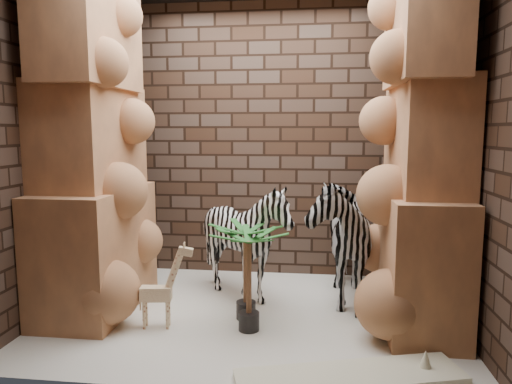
# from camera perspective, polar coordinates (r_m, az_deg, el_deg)

# --- Properties ---
(floor) EXTENTS (3.50, 3.50, 0.00)m
(floor) POSITION_cam_1_polar(r_m,az_deg,el_deg) (4.27, -0.85, -14.72)
(floor) COLOR silver
(floor) RESTS_ON ground
(wall_back) EXTENTS (3.50, 0.00, 3.50)m
(wall_back) POSITION_cam_1_polar(r_m,az_deg,el_deg) (5.20, 1.00, 6.22)
(wall_back) COLOR #332015
(wall_back) RESTS_ON ground
(wall_front) EXTENTS (3.50, 0.00, 3.50)m
(wall_front) POSITION_cam_1_polar(r_m,az_deg,el_deg) (2.73, -4.48, 5.07)
(wall_front) COLOR #332015
(wall_front) RESTS_ON ground
(wall_left) EXTENTS (0.00, 3.00, 3.00)m
(wall_left) POSITION_cam_1_polar(r_m,az_deg,el_deg) (4.54, -23.45, 5.43)
(wall_left) COLOR #332015
(wall_left) RESTS_ON ground
(wall_right) EXTENTS (0.00, 3.00, 3.00)m
(wall_right) POSITION_cam_1_polar(r_m,az_deg,el_deg) (4.10, 24.22, 5.24)
(wall_right) COLOR #332015
(wall_right) RESTS_ON ground
(rock_pillar_left) EXTENTS (0.68, 1.30, 3.00)m
(rock_pillar_left) POSITION_cam_1_polar(r_m,az_deg,el_deg) (4.37, -19.47, 5.56)
(rock_pillar_left) COLOR tan
(rock_pillar_left) RESTS_ON floor
(rock_pillar_right) EXTENTS (0.58, 1.25, 3.00)m
(rock_pillar_right) POSITION_cam_1_polar(r_m,az_deg,el_deg) (4.02, 19.70, 5.42)
(rock_pillar_right) COLOR tan
(rock_pillar_right) RESTS_ON floor
(zebra_right) EXTENTS (0.70, 1.24, 1.43)m
(zebra_right) POSITION_cam_1_polar(r_m,az_deg,el_deg) (4.50, 9.84, -4.15)
(zebra_right) COLOR white
(zebra_right) RESTS_ON floor
(zebra_left) EXTENTS (0.98, 1.19, 1.04)m
(zebra_left) POSITION_cam_1_polar(r_m,az_deg,el_deg) (4.46, -1.31, -6.70)
(zebra_left) COLOR white
(zebra_left) RESTS_ON floor
(giraffe_toy) EXTENTS (0.39, 0.18, 0.74)m
(giraffe_toy) POSITION_cam_1_polar(r_m,az_deg,el_deg) (3.97, -12.15, -10.96)
(giraffe_toy) COLOR beige
(giraffe_toy) RESTS_ON floor
(palm_front) EXTENTS (0.36, 0.36, 0.85)m
(palm_front) POSITION_cam_1_polar(r_m,az_deg,el_deg) (4.05, -1.25, -9.59)
(palm_front) COLOR #10531A
(palm_front) RESTS_ON floor
(palm_back) EXTENTS (0.36, 0.36, 0.84)m
(palm_back) POSITION_cam_1_polar(r_m,az_deg,el_deg) (3.82, -0.88, -10.72)
(palm_back) COLOR #10531A
(palm_back) RESTS_ON floor
(surfboard) EXTENTS (1.54, 0.77, 0.05)m
(surfboard) POSITION_cam_1_polar(r_m,az_deg,el_deg) (3.32, 11.43, -21.26)
(surfboard) COLOR beige
(surfboard) RESTS_ON floor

